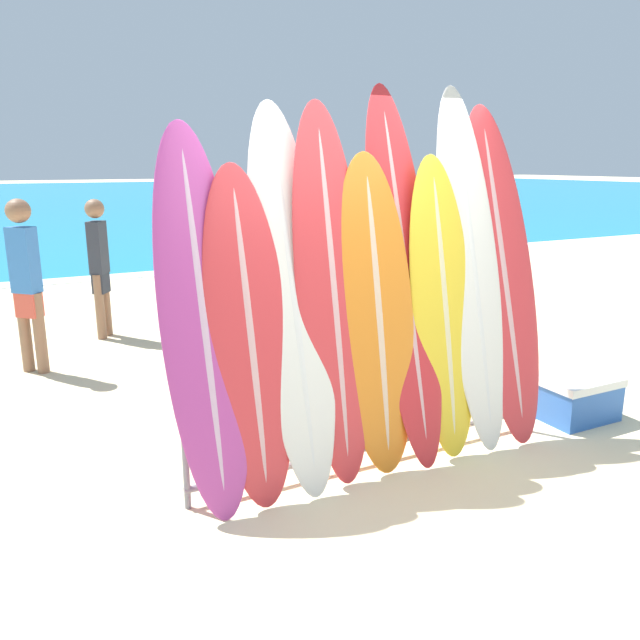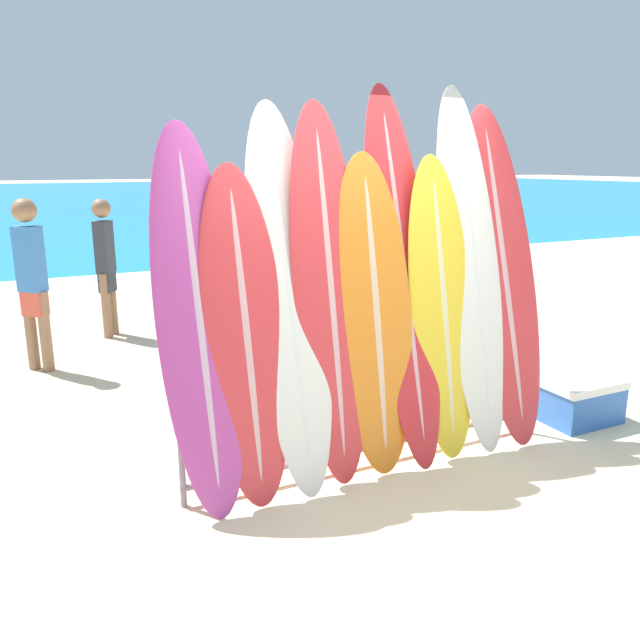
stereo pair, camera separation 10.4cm
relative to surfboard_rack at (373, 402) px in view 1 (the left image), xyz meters
name	(u,v)px [view 1 (the left image)]	position (x,y,z in m)	size (l,w,h in m)	color
ground_plane	(393,474)	(0.04, -0.21, -0.46)	(160.00, 160.00, 0.00)	beige
ocean_water	(41,198)	(0.04, 37.68, -0.46)	(120.00, 60.00, 0.01)	teal
surfboard_rack	(373,402)	(0.00, 0.00, 0.00)	(2.66, 0.04, 0.84)	slate
surfboard_slot_0	(202,320)	(-1.15, 0.06, 0.70)	(0.51, 0.70, 2.30)	#B23D8E
surfboard_slot_1	(249,336)	(-0.88, 0.02, 0.57)	(0.53, 0.56, 2.06)	red
surfboard_slot_2	(292,298)	(-0.56, 0.08, 0.77)	(0.50, 0.76, 2.44)	silver
surfboard_slot_3	(332,295)	(-0.29, 0.05, 0.77)	(0.51, 0.56, 2.45)	red
surfboard_slot_4	(376,315)	(0.02, 0.01, 0.61)	(0.58, 0.49, 2.13)	orange
surfboard_slot_5	(404,275)	(0.30, 0.11, 0.84)	(0.48, 0.81, 2.59)	red
surfboard_slot_6	(443,308)	(0.58, 0.02, 0.60)	(0.53, 0.51, 2.11)	yellow
surfboard_slot_7	(471,269)	(0.87, 0.09, 0.84)	(0.50, 0.77, 2.60)	silver
surfboard_slot_8	(502,273)	(1.18, 0.10, 0.79)	(0.60, 0.78, 2.49)	red
person_near_water	(278,223)	(2.50, 7.51, 0.48)	(0.29, 0.23, 1.71)	#A87A5B
person_mid_beach	(338,268)	(1.02, 2.39, 0.50)	(0.26, 0.30, 1.75)	beige
person_far_left	(99,263)	(-1.17, 4.25, 0.44)	(0.25, 0.28, 1.64)	#846047
person_far_right	(26,280)	(-1.99, 3.22, 0.48)	(0.29, 0.29, 1.72)	#846047
cooler_box	(579,399)	(1.91, -0.11, -0.27)	(0.62, 0.39, 0.36)	#2D60B7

